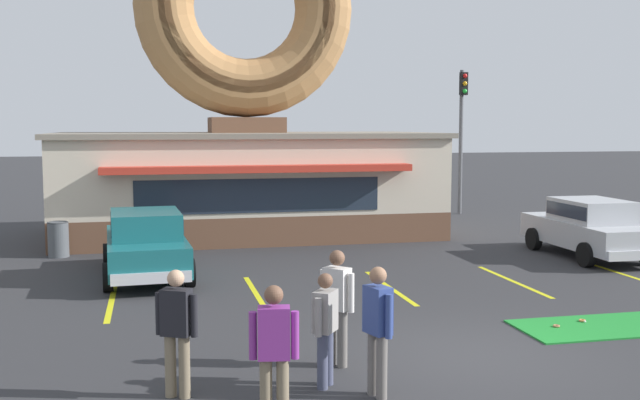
{
  "coord_description": "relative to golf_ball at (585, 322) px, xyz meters",
  "views": [
    {
      "loc": [
        -4.88,
        -10.68,
        3.62
      ],
      "look_at": [
        -1.35,
        5.0,
        2.0
      ],
      "focal_mm": 42.0,
      "sensor_mm": 36.0,
      "label": 1
    }
  ],
  "objects": [
    {
      "name": "parking_stripe_mid_right",
      "position": [
        3.49,
        3.75,
        -0.05
      ],
      "size": [
        0.12,
        3.6,
        0.01
      ],
      "primitive_type": "cube",
      "color": "yellow",
      "rests_on": "ground"
    },
    {
      "name": "ground_plane",
      "position": [
        -2.76,
        -1.25,
        -0.05
      ],
      "size": [
        160.0,
        160.0,
        0.0
      ],
      "primitive_type": "plane",
      "color": "#2D2D30"
    },
    {
      "name": "car_teal",
      "position": [
        -7.82,
        6.05,
        0.82
      ],
      "size": [
        2.17,
        4.65,
        1.6
      ],
      "color": "#196066",
      "rests_on": "ground"
    },
    {
      "name": "pedestrian_leather_jacket_man",
      "position": [
        -4.98,
        -1.29,
        0.94
      ],
      "size": [
        0.43,
        0.47,
        1.77
      ],
      "color": "slate",
      "rests_on": "ground"
    },
    {
      "name": "pedestrian_hooded_kid",
      "position": [
        -5.35,
        -2.13,
        0.83
      ],
      "size": [
        0.42,
        0.5,
        1.6
      ],
      "color": "#474C66",
      "rests_on": "ground"
    },
    {
      "name": "parking_stripe_mid_left",
      "position": [
        -2.51,
        3.75,
        -0.05
      ],
      "size": [
        0.12,
        3.6,
        0.01
      ],
      "primitive_type": "cube",
      "color": "yellow",
      "rests_on": "ground"
    },
    {
      "name": "car_silver",
      "position": [
        4.01,
        6.23,
        0.82
      ],
      "size": [
        2.01,
        4.57,
        1.6
      ],
      "color": "#B2B5BA",
      "rests_on": "ground"
    },
    {
      "name": "pedestrian_clipboard_woman",
      "position": [
        -6.27,
        -3.37,
        0.92
      ],
      "size": [
        0.59,
        0.3,
        1.74
      ],
      "color": "#7F7056",
      "rests_on": "ground"
    },
    {
      "name": "traffic_light_pole",
      "position": [
        4.58,
        16.3,
        3.66
      ],
      "size": [
        0.28,
        0.47,
        5.8
      ],
      "color": "#595B60",
      "rests_on": "ground"
    },
    {
      "name": "golf_ball",
      "position": [
        0.0,
        0.0,
        0.0
      ],
      "size": [
        0.04,
        0.04,
        0.04
      ],
      "primitive_type": "sphere",
      "color": "white",
      "rests_on": "putting_mat"
    },
    {
      "name": "donut_shop_building",
      "position": [
        -4.57,
        12.69,
        3.69
      ],
      "size": [
        12.3,
        6.75,
        10.96
      ],
      "color": "brown",
      "rests_on": "ground"
    },
    {
      "name": "parking_stripe_centre",
      "position": [
        0.49,
        3.75,
        -0.05
      ],
      "size": [
        0.12,
        3.6,
        0.01
      ],
      "primitive_type": "cube",
      "color": "yellow",
      "rests_on": "ground"
    },
    {
      "name": "pedestrian_blue_sweater_man",
      "position": [
        -4.76,
        -2.65,
        0.93
      ],
      "size": [
        0.35,
        0.57,
        1.76
      ],
      "color": "slate",
      "rests_on": "ground"
    },
    {
      "name": "parking_stripe_left",
      "position": [
        -5.51,
        3.75,
        -0.05
      ],
      "size": [
        0.12,
        3.6,
        0.01
      ],
      "primitive_type": "cube",
      "color": "yellow",
      "rests_on": "ground"
    },
    {
      "name": "putting_mat",
      "position": [
        0.8,
        -0.26,
        -0.04
      ],
      "size": [
        4.31,
        1.53,
        0.03
      ],
      "primitive_type": "cube",
      "color": "#1E842D",
      "rests_on": "ground"
    },
    {
      "name": "mini_donut_near_left",
      "position": [
        -0.66,
        -0.14,
        -0.0
      ],
      "size": [
        0.13,
        0.13,
        0.04
      ],
      "primitive_type": "torus",
      "color": "#A5724C",
      "rests_on": "putting_mat"
    },
    {
      "name": "trash_bin",
      "position": [
        -10.19,
        9.46,
        0.45
      ],
      "size": [
        0.57,
        0.57,
        0.97
      ],
      "color": "#51565B",
      "rests_on": "ground"
    },
    {
      "name": "mini_donut_far_right",
      "position": [
        0.0,
        0.09,
        -0.0
      ],
      "size": [
        0.13,
        0.13,
        0.04
      ],
      "primitive_type": "torus",
      "color": "#D17F47",
      "rests_on": "putting_mat"
    },
    {
      "name": "pedestrian_beanie_man",
      "position": [
        -7.36,
        -2.09,
        0.91
      ],
      "size": [
        0.54,
        0.38,
        1.73
      ],
      "color": "#7F7056",
      "rests_on": "ground"
    },
    {
      "name": "parking_stripe_far_left",
      "position": [
        -8.51,
        3.75,
        -0.05
      ],
      "size": [
        0.12,
        3.6,
        0.01
      ],
      "primitive_type": "cube",
      "color": "yellow",
      "rests_on": "ground"
    }
  ]
}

